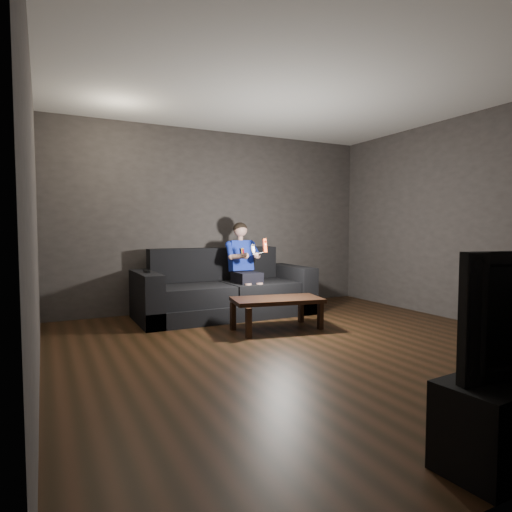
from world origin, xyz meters
TOP-DOWN VIEW (x-y plane):
  - floor at (0.00, 0.00)m, footprint 5.00×5.00m
  - back_wall at (0.00, 2.50)m, footprint 5.00×0.04m
  - left_wall at (-2.50, 0.00)m, footprint 0.04×5.00m
  - right_wall at (2.50, 0.00)m, footprint 0.04×5.00m
  - ceiling at (0.00, 0.00)m, footprint 5.00×5.00m
  - sofa at (-0.18, 1.90)m, footprint 2.43×1.05m
  - child at (0.10, 1.83)m, footprint 0.49×0.59m
  - wii_remote_red at (0.19, 1.37)m, footprint 0.05×0.07m
  - nunchuk_white at (0.02, 1.38)m, footprint 0.06×0.09m
  - wii_remote_black at (-1.27, 1.81)m, footprint 0.05×0.17m
  - coffee_table at (0.06, 0.81)m, footprint 1.14×0.72m

SIDE VIEW (x-z plane):
  - floor at x=0.00m, z-range 0.00..0.00m
  - sofa at x=-0.18m, z-range -0.16..0.78m
  - coffee_table at x=0.06m, z-range 0.14..0.53m
  - wii_remote_black at x=-1.27m, z-range 0.66..0.70m
  - child at x=0.10m, z-range 0.19..1.38m
  - nunchuk_white at x=0.02m, z-range 0.89..1.03m
  - wii_remote_red at x=0.19m, z-range 0.91..1.09m
  - back_wall at x=0.00m, z-range 0.00..2.70m
  - left_wall at x=-2.50m, z-range 0.00..2.70m
  - right_wall at x=2.50m, z-range 0.00..2.70m
  - ceiling at x=0.00m, z-range 2.69..2.71m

